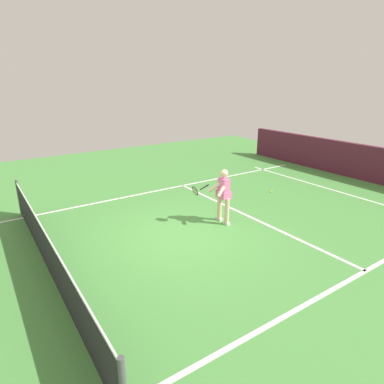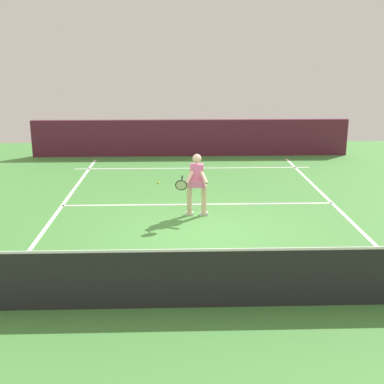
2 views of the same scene
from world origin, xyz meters
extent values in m
plane|color=#4C9342|center=(0.00, 0.00, 0.00)|extent=(23.75, 23.75, 0.00)
cube|color=#561E33|center=(0.00, -8.83, 0.70)|extent=(12.22, 0.24, 1.40)
cube|color=white|center=(0.00, -6.63, 0.00)|extent=(8.22, 0.10, 0.01)
cube|color=white|center=(0.00, -2.34, 0.00)|extent=(7.22, 0.10, 0.01)
cube|color=white|center=(-3.61, 0.00, 0.00)|extent=(0.10, 16.27, 0.01)
cube|color=white|center=(3.61, 0.00, 0.00)|extent=(0.10, 16.27, 0.01)
cube|color=#232326|center=(0.00, 3.22, 0.48)|extent=(7.74, 0.02, 0.96)
cube|color=white|center=(0.00, 3.22, 0.98)|extent=(7.74, 0.02, 0.04)
cylinder|color=beige|center=(-0.10, -1.42, 0.39)|extent=(0.13, 0.13, 0.78)
cylinder|color=beige|center=(0.26, -1.45, 0.39)|extent=(0.13, 0.13, 0.78)
cube|color=white|center=(-0.10, -1.42, 0.04)|extent=(0.20, 0.10, 0.08)
cube|color=white|center=(0.26, -1.45, 0.04)|extent=(0.20, 0.10, 0.08)
cube|color=pink|center=(0.08, -1.44, 1.04)|extent=(0.33, 0.22, 0.52)
cube|color=pink|center=(0.08, -1.44, 0.84)|extent=(0.42, 0.31, 0.20)
sphere|color=beige|center=(0.08, -1.44, 1.44)|extent=(0.22, 0.22, 0.22)
cylinder|color=beige|center=(-0.06, -1.28, 1.06)|extent=(0.25, 0.48, 0.37)
cylinder|color=beige|center=(0.24, -1.30, 1.06)|extent=(0.31, 0.46, 0.37)
cylinder|color=black|center=(0.45, -1.04, 1.02)|extent=(0.06, 0.30, 0.14)
torus|color=black|center=(0.47, -0.74, 0.96)|extent=(0.29, 0.14, 0.28)
cylinder|color=beige|center=(0.47, -0.74, 0.96)|extent=(0.25, 0.11, 0.23)
sphere|color=#D1E533|center=(1.14, -4.54, 0.03)|extent=(0.07, 0.07, 0.07)
camera|label=1|loc=(-6.57, 4.12, 3.84)|focal=30.82mm
camera|label=2|loc=(0.58, 10.39, 3.94)|focal=46.77mm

